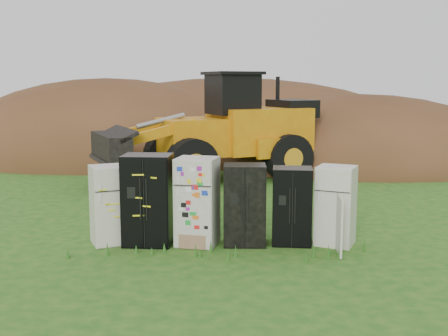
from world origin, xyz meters
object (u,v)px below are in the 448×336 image
at_px(fridge_sticker, 197,201).
at_px(wheel_loader, 208,127).
at_px(fridge_black_side, 148,200).
at_px(fridge_dark_mid, 245,205).
at_px(fridge_leftmost, 110,205).
at_px(fridge_open_door, 336,206).
at_px(fridge_black_right, 292,206).

bearing_deg(fridge_sticker, wheel_loader, 102.59).
xyz_separation_m(fridge_black_side, fridge_dark_mid, (2.02, 0.00, -0.10)).
relative_size(fridge_leftmost, wheel_loader, 0.22).
bearing_deg(fridge_leftmost, wheel_loader, 53.22).
relative_size(fridge_leftmost, fridge_open_door, 1.00).
xyz_separation_m(fridge_leftmost, fridge_open_door, (4.75, -0.04, 0.00)).
xyz_separation_m(fridge_leftmost, fridge_black_right, (3.84, -0.00, -0.02)).
bearing_deg(fridge_dark_mid, fridge_black_right, 3.62).
bearing_deg(fridge_black_side, fridge_open_door, 4.07).
relative_size(fridge_black_side, fridge_black_right, 1.17).
distance_m(fridge_leftmost, fridge_black_side, 0.83).
height_order(fridge_dark_mid, fridge_black_right, fridge_dark_mid).
xyz_separation_m(fridge_leftmost, fridge_dark_mid, (2.84, -0.05, 0.02)).
height_order(fridge_leftmost, fridge_dark_mid, fridge_dark_mid).
bearing_deg(fridge_open_door, fridge_leftmost, -157.06).
bearing_deg(fridge_black_right, fridge_black_side, -173.83).
bearing_deg(fridge_open_door, fridge_sticker, -155.97).
bearing_deg(fridge_dark_mid, fridge_sticker, -178.31).
distance_m(fridge_dark_mid, fridge_black_right, 1.00).
bearing_deg(fridge_dark_mid, fridge_leftmost, 179.65).
distance_m(fridge_black_right, fridge_open_door, 0.91).
height_order(fridge_leftmost, fridge_black_side, fridge_black_side).
distance_m(fridge_leftmost, wheel_loader, 7.82).
height_order(fridge_dark_mid, wheel_loader, wheel_loader).
bearing_deg(fridge_dark_mid, fridge_open_door, 1.15).
bearing_deg(fridge_black_side, fridge_dark_mid, 3.87).
distance_m(fridge_sticker, wheel_loader, 7.68).
height_order(fridge_leftmost, wheel_loader, wheel_loader).
bearing_deg(fridge_open_door, fridge_black_side, -156.37).
relative_size(fridge_leftmost, fridge_dark_mid, 0.98).
xyz_separation_m(fridge_leftmost, fridge_sticker, (1.85, -0.07, 0.09)).
bearing_deg(fridge_leftmost, fridge_open_door, -24.03).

